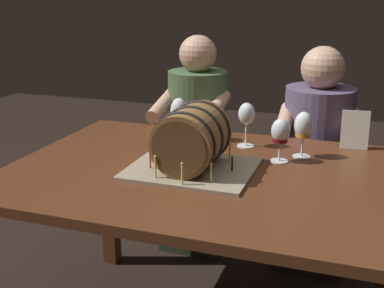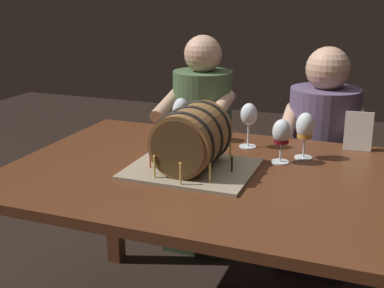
{
  "view_description": "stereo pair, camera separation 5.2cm",
  "coord_description": "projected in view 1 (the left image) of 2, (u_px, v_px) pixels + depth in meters",
  "views": [
    {
      "loc": [
        0.51,
        -1.66,
        1.4
      ],
      "look_at": [
        -0.06,
        -0.02,
        0.85
      ],
      "focal_mm": 47.41,
      "sensor_mm": 36.0,
      "label": 1
    },
    {
      "loc": [
        0.56,
        -1.64,
        1.4
      ],
      "look_at": [
        -0.06,
        -0.02,
        0.85
      ],
      "focal_mm": 47.41,
      "sensor_mm": 36.0,
      "label": 2
    }
  ],
  "objects": [
    {
      "name": "barrel_cake",
      "position": [
        192.0,
        141.0,
        1.82
      ],
      "size": [
        0.45,
        0.38,
        0.24
      ],
      "color": "gray",
      "rests_on": "dining_table"
    },
    {
      "name": "wine_glass_amber",
      "position": [
        303.0,
        127.0,
        1.96
      ],
      "size": [
        0.07,
        0.07,
        0.18
      ],
      "color": "white",
      "rests_on": "dining_table"
    },
    {
      "name": "person_seated_left",
      "position": [
        197.0,
        156.0,
        2.73
      ],
      "size": [
        0.35,
        0.45,
        1.16
      ],
      "color": "#2A3A24",
      "rests_on": "ground"
    },
    {
      "name": "wine_glass_red",
      "position": [
        280.0,
        133.0,
        1.91
      ],
      "size": [
        0.07,
        0.07,
        0.17
      ],
      "color": "white",
      "rests_on": "dining_table"
    },
    {
      "name": "wine_glass_empty",
      "position": [
        247.0,
        116.0,
        2.08
      ],
      "size": [
        0.07,
        0.07,
        0.19
      ],
      "color": "white",
      "rests_on": "dining_table"
    },
    {
      "name": "dining_table",
      "position": [
        209.0,
        195.0,
        1.88
      ],
      "size": [
        1.46,
        1.04,
        0.75
      ],
      "color": "#562D19",
      "rests_on": "ground"
    },
    {
      "name": "wine_glass_white",
      "position": [
        202.0,
        114.0,
        2.17
      ],
      "size": [
        0.08,
        0.08,
        0.17
      ],
      "color": "white",
      "rests_on": "dining_table"
    },
    {
      "name": "wine_glass_rose",
      "position": [
        179.0,
        114.0,
        2.09
      ],
      "size": [
        0.07,
        0.07,
        0.2
      ],
      "color": "white",
      "rests_on": "dining_table"
    },
    {
      "name": "menu_card",
      "position": [
        355.0,
        130.0,
        2.07
      ],
      "size": [
        0.11,
        0.03,
        0.16
      ],
      "primitive_type": "cube",
      "rotation": [
        -0.1,
        0.0,
        0.11
      ],
      "color": "silver",
      "rests_on": "dining_table"
    },
    {
      "name": "person_seated_right",
      "position": [
        315.0,
        169.0,
        2.53
      ],
      "size": [
        0.39,
        0.47,
        1.13
      ],
      "color": "#372D40",
      "rests_on": "ground"
    }
  ]
}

